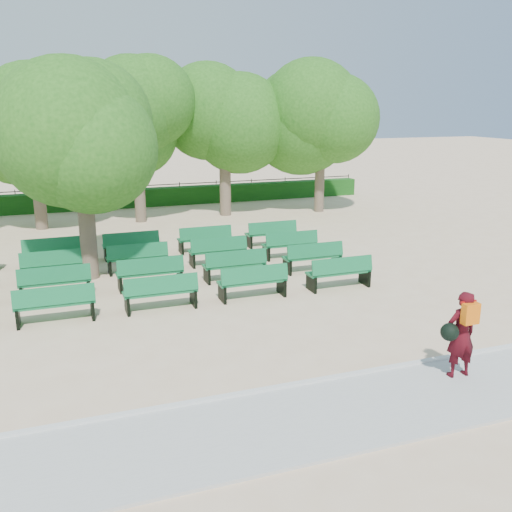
# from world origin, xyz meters

# --- Properties ---
(ground) EXTENTS (120.00, 120.00, 0.00)m
(ground) POSITION_xyz_m (0.00, 0.00, 0.00)
(ground) COLOR beige
(paving) EXTENTS (30.00, 2.20, 0.06)m
(paving) POSITION_xyz_m (0.00, -7.40, 0.03)
(paving) COLOR #B5B5B1
(paving) RESTS_ON ground
(curb) EXTENTS (30.00, 0.12, 0.10)m
(curb) POSITION_xyz_m (0.00, -6.25, 0.05)
(curb) COLOR silver
(curb) RESTS_ON ground
(hedge) EXTENTS (26.00, 0.70, 0.90)m
(hedge) POSITION_xyz_m (0.00, 14.00, 0.45)
(hedge) COLOR #175015
(hedge) RESTS_ON ground
(fence) EXTENTS (26.00, 0.10, 1.02)m
(fence) POSITION_xyz_m (0.00, 14.40, 0.00)
(fence) COLOR black
(fence) RESTS_ON ground
(tree_line) EXTENTS (21.80, 6.80, 7.04)m
(tree_line) POSITION_xyz_m (0.00, 10.00, 0.00)
(tree_line) COLOR #2E6B1C
(tree_line) RESTS_ON ground
(bench_array) EXTENTS (1.89, 0.66, 1.18)m
(bench_array) POSITION_xyz_m (-0.98, 1.42, 0.10)
(bench_array) COLOR #136C3B
(bench_array) RESTS_ON ground
(tree_among) EXTENTS (4.58, 4.58, 6.29)m
(tree_among) POSITION_xyz_m (-2.45, 2.16, 4.21)
(tree_among) COLOR brown
(tree_among) RESTS_ON ground
(person) EXTENTS (0.80, 0.48, 1.69)m
(person) POSITION_xyz_m (3.63, -6.97, 0.93)
(person) COLOR #3F0910
(person) RESTS_ON ground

